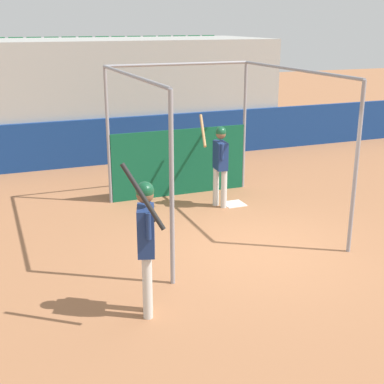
% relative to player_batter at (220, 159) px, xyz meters
% --- Properties ---
extents(ground_plane, '(60.00, 60.00, 0.00)m').
position_rel_player_batter_xyz_m(ground_plane, '(-0.33, -2.31, -1.06)').
color(ground_plane, '#9E6642').
extents(outfield_wall, '(24.00, 0.12, 1.30)m').
position_rel_player_batter_xyz_m(outfield_wall, '(-0.33, 4.46, -0.41)').
color(outfield_wall, navy).
rests_on(outfield_wall, ground).
extents(bleacher_section, '(8.70, 4.00, 3.38)m').
position_rel_player_batter_xyz_m(bleacher_section, '(-0.33, 6.52, 0.62)').
color(bleacher_section, '#9E9E99').
rests_on(bleacher_section, ground).
extents(batting_cage, '(3.33, 4.20, 3.00)m').
position_rel_player_batter_xyz_m(batting_cage, '(-0.51, 0.35, 0.27)').
color(batting_cage, gray).
rests_on(batting_cage, ground).
extents(home_plate, '(0.44, 0.44, 0.02)m').
position_rel_player_batter_xyz_m(home_plate, '(0.36, -0.01, -1.05)').
color(home_plate, white).
rests_on(home_plate, ground).
extents(player_batter, '(0.55, 0.90, 1.93)m').
position_rel_player_batter_xyz_m(player_batter, '(0.00, 0.00, 0.00)').
color(player_batter, silver).
rests_on(player_batter, ground).
extents(player_waiting, '(0.53, 0.81, 2.23)m').
position_rel_player_batter_xyz_m(player_waiting, '(-2.76, -3.77, 0.11)').
color(player_waiting, silver).
rests_on(player_waiting, ground).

